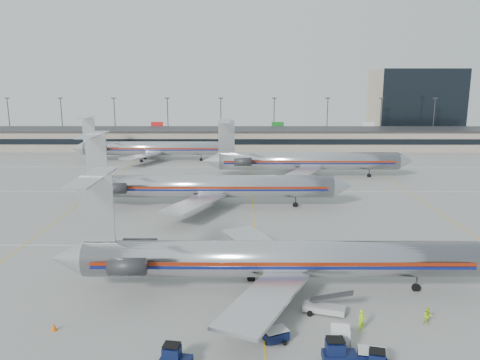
{
  "coord_description": "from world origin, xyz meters",
  "views": [
    {
      "loc": [
        -1.82,
        -47.06,
        20.74
      ],
      "look_at": [
        -2.16,
        29.46,
        4.5
      ],
      "focal_mm": 35.0,
      "sensor_mm": 36.0,
      "label": 1
    }
  ],
  "objects_px": {
    "belt_loader": "(325,307)",
    "jet_second_row": "(205,186)",
    "uld_container": "(340,338)",
    "jet_foreground": "(271,258)",
    "tug_center": "(337,352)"
  },
  "relations": [
    {
      "from": "jet_foreground",
      "to": "tug_center",
      "type": "height_order",
      "value": "jet_foreground"
    },
    {
      "from": "jet_second_row",
      "to": "belt_loader",
      "type": "xyz_separation_m",
      "value": [
        13.8,
        -36.8,
        -2.98
      ]
    },
    {
      "from": "uld_container",
      "to": "belt_loader",
      "type": "bearing_deg",
      "value": 100.65
    },
    {
      "from": "uld_container",
      "to": "jet_second_row",
      "type": "bearing_deg",
      "value": 117.13
    },
    {
      "from": "jet_foreground",
      "to": "jet_second_row",
      "type": "height_order",
      "value": "jet_second_row"
    },
    {
      "from": "uld_container",
      "to": "belt_loader",
      "type": "relative_size",
      "value": 0.42
    },
    {
      "from": "jet_foreground",
      "to": "tug_center",
      "type": "xyz_separation_m",
      "value": [
        4.19,
        -12.46,
        -2.54
      ]
    },
    {
      "from": "jet_foreground",
      "to": "belt_loader",
      "type": "height_order",
      "value": "jet_foreground"
    },
    {
      "from": "jet_second_row",
      "to": "uld_container",
      "type": "relative_size",
      "value": 24.34
    },
    {
      "from": "uld_container",
      "to": "belt_loader",
      "type": "xyz_separation_m",
      "value": [
        -0.17,
        5.78,
        -0.3
      ]
    },
    {
      "from": "belt_loader",
      "to": "jet_second_row",
      "type": "bearing_deg",
      "value": 128.16
    },
    {
      "from": "jet_second_row",
      "to": "tug_center",
      "type": "relative_size",
      "value": 18.81
    },
    {
      "from": "jet_second_row",
      "to": "belt_loader",
      "type": "bearing_deg",
      "value": -69.45
    },
    {
      "from": "jet_second_row",
      "to": "tug_center",
      "type": "distance_m",
      "value": 46.61
    },
    {
      "from": "jet_second_row",
      "to": "belt_loader",
      "type": "distance_m",
      "value": 39.42
    }
  ]
}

